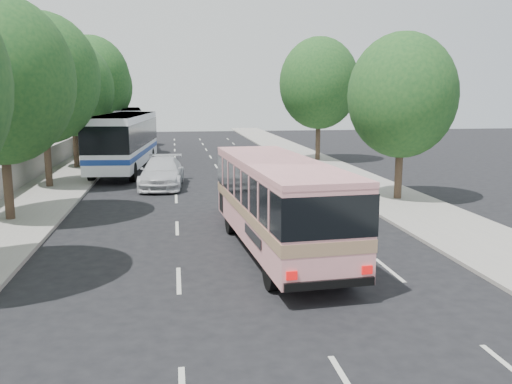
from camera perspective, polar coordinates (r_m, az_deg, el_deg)
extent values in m
plane|color=black|center=(17.29, -1.86, -6.78)|extent=(120.00, 120.00, 0.00)
cube|color=#9E998E|center=(37.34, -18.67, 2.01)|extent=(4.00, 90.00, 0.15)
cube|color=#9E998E|center=(38.21, 7.32, 2.62)|extent=(4.00, 90.00, 0.12)
cube|color=#9E998E|center=(37.60, -21.45, 3.16)|extent=(0.30, 90.00, 1.50)
cylinder|color=#38281E|center=(23.59, -24.70, 1.36)|extent=(0.36, 0.36, 3.61)
sphere|color=#19471D|center=(23.03, -24.87, 13.51)|extent=(3.71, 3.71, 3.71)
cylinder|color=#38281E|center=(31.33, -21.09, 3.75)|extent=(0.36, 0.36, 3.80)
ellipsoid|color=#19471D|center=(31.18, -21.57, 11.07)|extent=(6.00, 6.00, 6.90)
sphere|color=#19471D|center=(30.86, -21.10, 13.35)|extent=(3.90, 3.90, 3.90)
cylinder|color=#38281E|center=(39.14, -18.46, 4.84)|extent=(0.36, 0.36, 3.50)
ellipsoid|color=#19471D|center=(39.00, -18.77, 10.23)|extent=(5.52, 5.52, 6.35)
sphere|color=#19471D|center=(38.66, -18.34, 11.90)|extent=(3.59, 3.59, 3.59)
cylinder|color=#38281E|center=(46.99, -16.72, 6.05)|extent=(0.36, 0.36, 3.99)
ellipsoid|color=#19471D|center=(46.90, -16.99, 11.17)|extent=(6.30, 6.30, 7.24)
sphere|color=#19471D|center=(46.60, -16.63, 12.75)|extent=(4.09, 4.09, 4.09)
cylinder|color=#38281E|center=(54.94, -15.77, 6.50)|extent=(0.36, 0.36, 3.72)
ellipsoid|color=#19471D|center=(54.85, -15.97, 10.59)|extent=(5.88, 5.88, 6.76)
sphere|color=#19471D|center=(54.53, -15.65, 11.84)|extent=(3.82, 3.82, 3.82)
cylinder|color=#38281E|center=(26.85, 14.80, 2.52)|extent=(0.36, 0.36, 3.23)
ellipsoid|color=#19471D|center=(26.63, 15.13, 9.79)|extent=(5.10, 5.10, 5.87)
sphere|color=#19471D|center=(26.54, 16.31, 11.94)|extent=(3.32, 3.31, 3.31)
cylinder|color=#38281E|center=(41.99, 6.54, 5.84)|extent=(0.36, 0.36, 3.80)
ellipsoid|color=#19471D|center=(41.88, 6.65, 11.30)|extent=(6.00, 6.00, 6.90)
sphere|color=#19471D|center=(41.74, 7.34, 12.94)|extent=(3.90, 3.90, 3.90)
cube|color=pink|center=(17.23, 2.34, -0.82)|extent=(3.05, 9.59, 2.53)
cube|color=#9E7A59|center=(17.29, 2.33, -1.77)|extent=(3.09, 9.62, 0.33)
cube|color=black|center=(17.15, 2.35, 0.70)|extent=(3.10, 9.63, 1.04)
cube|color=pink|center=(17.04, 2.36, 3.12)|extent=(3.07, 9.62, 0.15)
cylinder|color=black|center=(19.98, -2.67, -2.99)|extent=(0.35, 1.00, 0.98)
cylinder|color=black|center=(20.44, 3.03, -2.70)|extent=(0.35, 1.00, 0.98)
cylinder|color=black|center=(14.29, 1.65, -8.40)|extent=(0.35, 1.00, 0.98)
cylinder|color=black|center=(14.92, 9.42, -7.73)|extent=(0.35, 1.00, 0.98)
imported|color=#E91459|center=(22.04, -0.81, -1.16)|extent=(2.09, 4.30, 1.41)
imported|color=silver|center=(30.39, -9.86, 2.03)|extent=(2.62, 5.69, 1.61)
cube|color=white|center=(36.93, -13.67, 5.45)|extent=(3.76, 12.76, 3.20)
cube|color=black|center=(36.90, -13.70, 6.06)|extent=(3.81, 12.80, 1.57)
cube|color=navy|center=(37.00, -13.62, 4.20)|extent=(3.80, 12.79, 0.31)
cube|color=white|center=(36.85, -13.77, 7.82)|extent=(3.78, 12.78, 0.15)
cylinder|color=black|center=(41.20, -14.25, 3.66)|extent=(0.43, 1.18, 1.15)
cylinder|color=black|center=(40.82, -10.97, 3.73)|extent=(0.43, 1.18, 1.15)
cylinder|color=black|center=(33.05, -16.89, 1.99)|extent=(0.43, 1.18, 1.15)
cylinder|color=black|center=(32.59, -12.82, 2.06)|extent=(0.43, 1.18, 1.15)
cube|color=silver|center=(51.68, -13.54, 6.74)|extent=(3.63, 12.76, 3.20)
cube|color=black|center=(51.66, -13.56, 7.18)|extent=(3.69, 12.80, 1.57)
cube|color=navy|center=(51.73, -13.50, 5.84)|extent=(3.67, 12.79, 0.31)
cube|color=silver|center=(51.62, -13.61, 8.43)|extent=(3.65, 12.78, 0.15)
cylinder|color=black|center=(55.79, -14.67, 5.28)|extent=(0.42, 1.18, 1.15)
cylinder|color=black|center=(55.77, -12.22, 5.38)|extent=(0.42, 1.18, 1.15)
cylinder|color=black|center=(47.43, -14.93, 4.45)|extent=(0.42, 1.18, 1.15)
cylinder|color=black|center=(47.41, -12.05, 4.57)|extent=(0.42, 1.18, 1.15)
cube|color=silver|center=(21.90, -0.82, 0.89)|extent=(0.57, 0.24, 0.18)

